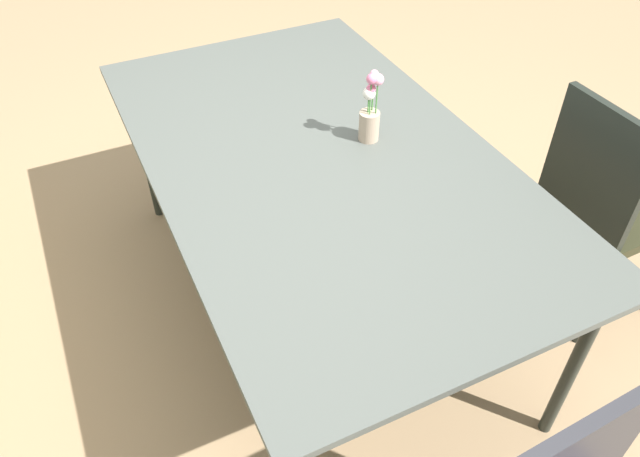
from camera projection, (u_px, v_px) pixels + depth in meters
name	position (u px, v px, depth m)	size (l,w,h in m)	color
ground_plane	(292.00, 295.00, 2.57)	(12.00, 12.00, 0.00)	#9E7F5B
dining_table	(320.00, 164.00, 2.06)	(1.89, 1.10, 0.76)	#4C514C
chair_near_left	(604.00, 199.00, 2.19)	(0.41, 0.41, 0.95)	#2A2A18
flower_vase	(370.00, 113.00, 2.03)	(0.07, 0.07, 0.25)	tan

